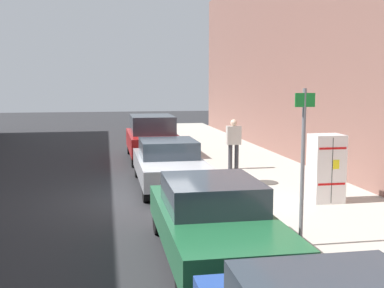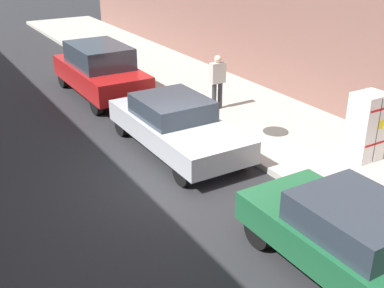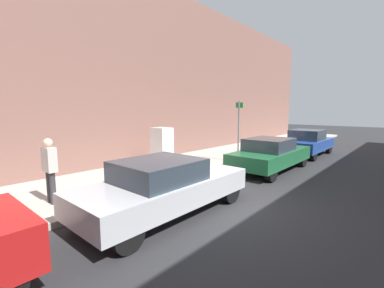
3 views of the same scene
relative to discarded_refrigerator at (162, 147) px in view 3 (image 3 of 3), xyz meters
The scene contains 10 objects.
ground_plane 4.58m from the discarded_refrigerator, 19.75° to the right, with size 80.00×80.00×0.00m, color #28282B.
sidewalk_slab 1.79m from the discarded_refrigerator, 77.86° to the right, with size 3.95×44.00×0.16m, color #B2ADA0.
building_facade_near 4.36m from the discarded_refrigerator, 149.08° to the right, with size 1.75×39.60×8.39m, color #7F564C.
discarded_refrigerator is the anchor object (origin of this frame).
manhole_cover 2.61m from the discarded_refrigerator, 73.57° to the right, with size 0.70×0.70×0.02m, color #47443F.
street_sign_post 3.59m from the discarded_refrigerator, 57.60° to the left, with size 0.36×0.07×2.79m.
pedestrian_walking_far 4.88m from the discarded_refrigerator, 77.63° to the right, with size 0.49×0.23×1.68m.
parked_sedan_silver 4.64m from the discarded_refrigerator, 41.56° to the right, with size 1.84×4.49×1.37m.
parked_sedan_green 4.54m from the discarded_refrigerator, 40.22° to the left, with size 1.80×4.44×1.38m.
parked_hatchback_blue 8.49m from the discarded_refrigerator, 65.92° to the left, with size 1.74×4.17×1.45m.
Camera 3 is at (3.75, -5.66, 2.54)m, focal length 24.00 mm.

